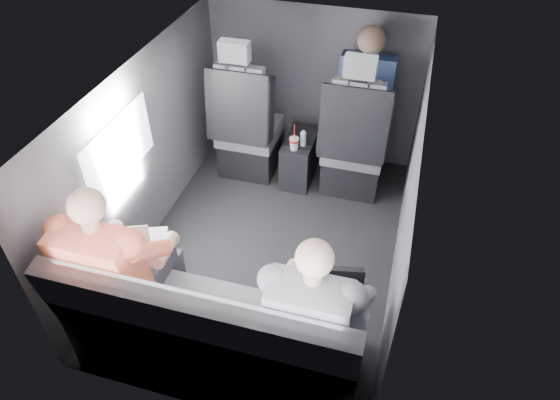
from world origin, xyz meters
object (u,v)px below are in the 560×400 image
(center_console, at_px, (300,158))
(laptop_black, at_px, (331,285))
(front_seat_right, at_px, (354,149))
(laptop_white, at_px, (132,244))
(passenger_rear_left, at_px, (121,265))
(passenger_front_right, at_px, (365,94))
(front_seat_left, at_px, (247,132))
(passenger_rear_right, at_px, (315,311))
(soda_cup, at_px, (294,143))
(water_bottle, at_px, (303,139))
(rear_bench, at_px, (215,339))

(center_console, xyz_separation_m, laptop_black, (0.58, -1.67, 0.43))
(center_console, bearing_deg, front_seat_right, -5.07)
(laptop_white, relative_size, passenger_rear_left, 0.34)
(laptop_black, relative_size, passenger_front_right, 0.44)
(laptop_white, height_order, passenger_front_right, passenger_front_right)
(front_seat_left, distance_m, passenger_rear_right, 2.07)
(center_console, xyz_separation_m, passenger_front_right, (0.46, 0.22, 0.56))
(passenger_rear_right, bearing_deg, soda_cup, 107.92)
(front_seat_left, xyz_separation_m, water_bottle, (0.50, -0.07, 0.06))
(center_console, bearing_deg, water_bottle, -66.24)
(laptop_black, height_order, passenger_rear_left, passenger_rear_left)
(laptop_black, distance_m, passenger_rear_left, 1.15)
(rear_bench, distance_m, passenger_rear_left, 0.66)
(soda_cup, bearing_deg, water_bottle, 49.46)
(laptop_black, xyz_separation_m, passenger_rear_left, (-1.14, -0.18, 0.00))
(soda_cup, bearing_deg, passenger_rear_right, -72.08)
(center_console, relative_size, laptop_white, 1.13)
(water_bottle, height_order, passenger_front_right, passenger_front_right)
(front_seat_left, relative_size, center_console, 2.64)
(front_seat_left, xyz_separation_m, front_seat_right, (0.90, 0.00, 0.00))
(front_seat_right, distance_m, center_console, 0.49)
(passenger_rear_left, bearing_deg, rear_bench, -9.62)
(laptop_black, relative_size, passenger_rear_left, 0.31)
(rear_bench, distance_m, soda_cup, 1.78)
(passenger_rear_left, relative_size, passenger_rear_right, 1.03)
(water_bottle, bearing_deg, passenger_rear_right, -74.46)
(front_seat_right, relative_size, rear_bench, 0.79)
(center_console, height_order, rear_bench, rear_bench)
(water_bottle, relative_size, passenger_rear_left, 0.11)
(front_seat_right, relative_size, laptop_white, 2.99)
(laptop_white, bearing_deg, passenger_front_right, 61.23)
(front_seat_left, bearing_deg, center_console, 5.07)
(laptop_white, distance_m, passenger_rear_right, 1.12)
(soda_cup, relative_size, passenger_rear_right, 0.19)
(passenger_rear_left, bearing_deg, soda_cup, 71.83)
(soda_cup, bearing_deg, front_seat_left, 163.16)
(center_console, height_order, passenger_front_right, passenger_front_right)
(laptop_black, bearing_deg, passenger_front_right, 93.55)
(front_seat_left, xyz_separation_m, laptop_black, (1.03, -1.63, 0.23))
(laptop_white, xyz_separation_m, passenger_rear_right, (1.11, -0.16, -0.01))
(laptop_black, bearing_deg, passenger_rear_left, -170.98)
(center_console, relative_size, rear_bench, 0.30)
(soda_cup, relative_size, laptop_black, 0.61)
(water_bottle, xyz_separation_m, passenger_front_right, (0.42, 0.32, 0.29))
(laptop_black, bearing_deg, center_console, 109.18)
(soda_cup, xyz_separation_m, laptop_white, (-0.57, -1.51, 0.18))
(rear_bench, bearing_deg, laptop_white, 156.13)
(front_seat_right, bearing_deg, laptop_black, -85.45)
(rear_bench, bearing_deg, front_seat_right, 76.69)
(soda_cup, bearing_deg, laptop_black, -68.45)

